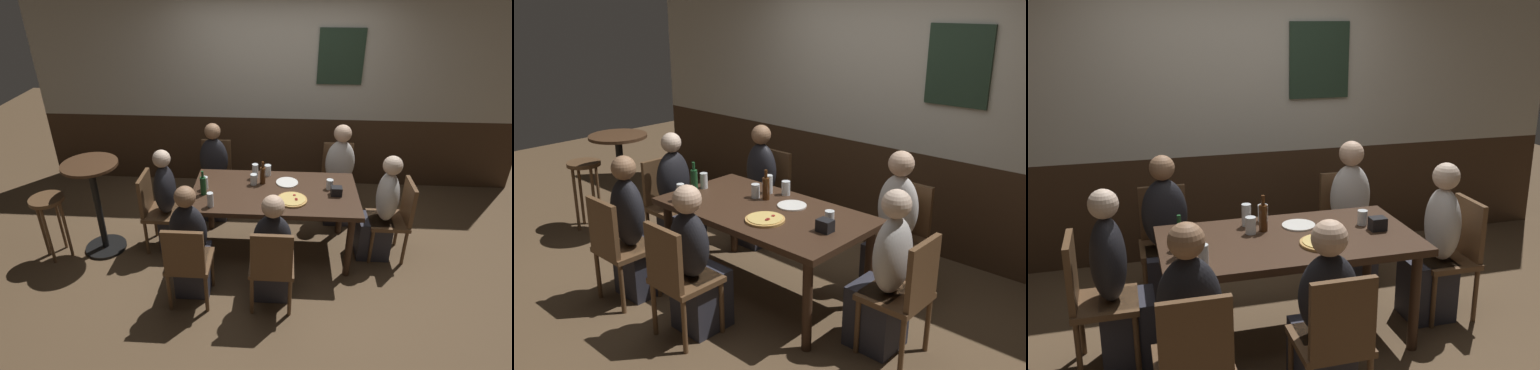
{
  "view_description": "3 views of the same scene",
  "coord_description": "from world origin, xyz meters",
  "views": [
    {
      "loc": [
        0.05,
        -3.81,
        2.91
      ],
      "look_at": [
        -0.19,
        -0.09,
        0.85
      ],
      "focal_mm": 29.87,
      "sensor_mm": 36.0,
      "label": 1
    },
    {
      "loc": [
        2.75,
        -2.91,
        2.29
      ],
      "look_at": [
        -0.01,
        0.08,
        0.91
      ],
      "focal_mm": 38.35,
      "sensor_mm": 36.0,
      "label": 2
    },
    {
      "loc": [
        -1.01,
        -3.41,
        2.13
      ],
      "look_at": [
        0.0,
        0.12,
        1.07
      ],
      "focal_mm": 40.29,
      "sensor_mm": 36.0,
      "label": 3
    }
  ],
  "objects": [
    {
      "name": "dining_table",
      "position": [
        0.0,
        0.0,
        0.66
      ],
      "size": [
        1.7,
        0.91,
        0.74
      ],
      "color": "#382316",
      "rests_on": "ground_plane"
    },
    {
      "name": "beer_glass_half",
      "position": [
        -0.09,
        0.36,
        0.8
      ],
      "size": [
        0.07,
        0.07,
        0.12
      ],
      "color": "silver",
      "rests_on": "dining_table"
    },
    {
      "name": "chair_left_near",
      "position": [
        -0.75,
        -0.87,
        0.5
      ],
      "size": [
        0.4,
        0.4,
        0.88
      ],
      "color": "brown",
      "rests_on": "ground_plane"
    },
    {
      "name": "person_head_west",
      "position": [
        -1.1,
        0.0,
        0.49
      ],
      "size": [
        0.37,
        0.34,
        1.17
      ],
      "color": "#2D2D38",
      "rests_on": "ground_plane"
    },
    {
      "name": "pint_glass_stout",
      "position": [
        -0.72,
        0.01,
        0.8
      ],
      "size": [
        0.07,
        0.07,
        0.14
      ],
      "color": "silver",
      "rests_on": "dining_table"
    },
    {
      "name": "highball_clear",
      "position": [
        -0.61,
        -0.33,
        0.8
      ],
      "size": [
        0.06,
        0.06,
        0.15
      ],
      "color": "silver",
      "rests_on": "dining_table"
    },
    {
      "name": "condiment_caddy",
      "position": [
        0.62,
        -0.04,
        0.79
      ],
      "size": [
        0.11,
        0.09,
        0.09
      ],
      "primitive_type": "cube",
      "color": "black",
      "rests_on": "dining_table"
    },
    {
      "name": "pizza",
      "position": [
        0.18,
        -0.18,
        0.75
      ],
      "size": [
        0.3,
        0.3,
        0.03
      ],
      "color": "tan",
      "rests_on": "dining_table"
    },
    {
      "name": "wall_back",
      "position": [
        0.01,
        1.65,
        1.3
      ],
      "size": [
        6.4,
        0.13,
        2.6
      ],
      "color": "#3D2819",
      "rests_on": "ground_plane"
    },
    {
      "name": "person_head_east",
      "position": [
        1.1,
        0.0,
        0.49
      ],
      "size": [
        0.37,
        0.34,
        1.17
      ],
      "color": "#2D2D38",
      "rests_on": "ground_plane"
    },
    {
      "name": "tumbler_water",
      "position": [
        -0.22,
        0.29,
        0.81
      ],
      "size": [
        0.07,
        0.07,
        0.16
      ],
      "color": "silver",
      "rests_on": "dining_table"
    },
    {
      "name": "beer_bottle_brown",
      "position": [
        -0.13,
        0.16,
        0.84
      ],
      "size": [
        0.06,
        0.06,
        0.25
      ],
      "color": "#42230F",
      "rests_on": "dining_table"
    },
    {
      "name": "pint_glass_pale",
      "position": [
        0.57,
        0.09,
        0.79
      ],
      "size": [
        0.07,
        0.07,
        0.1
      ],
      "color": "silver",
      "rests_on": "dining_table"
    },
    {
      "name": "person_left_near",
      "position": [
        -0.75,
        -0.71,
        0.5
      ],
      "size": [
        0.34,
        0.37,
        1.18
      ],
      "color": "#2D2D38",
      "rests_on": "ground_plane"
    },
    {
      "name": "chair_mid_near",
      "position": [
        0.0,
        -0.87,
        0.5
      ],
      "size": [
        0.4,
        0.4,
        0.88
      ],
      "color": "brown",
      "rests_on": "ground_plane"
    },
    {
      "name": "plate_white_large",
      "position": [
        0.13,
        0.19,
        0.75
      ],
      "size": [
        0.23,
        0.23,
        0.01
      ],
      "primitive_type": "cylinder",
      "color": "white",
      "rests_on": "dining_table"
    },
    {
      "name": "ground_plane",
      "position": [
        0.0,
        0.0,
        0.0
      ],
      "size": [
        12.0,
        12.0,
        0.0
      ],
      "primitive_type": "plane",
      "color": "brown"
    },
    {
      "name": "person_mid_near",
      "position": [
        0.0,
        -0.71,
        0.47
      ],
      "size": [
        0.34,
        0.37,
        1.12
      ],
      "color": "#2D2D38",
      "rests_on": "ground_plane"
    },
    {
      "name": "beer_bottle_green",
      "position": [
        -0.72,
        -0.1,
        0.84
      ],
      "size": [
        0.06,
        0.06,
        0.26
      ],
      "color": "#194723",
      "rests_on": "dining_table"
    },
    {
      "name": "person_left_far",
      "position": [
        -0.75,
        0.71,
        0.5
      ],
      "size": [
        0.34,
        0.37,
        1.18
      ],
      "color": "#2D2D38",
      "rests_on": "ground_plane"
    },
    {
      "name": "chair_left_far",
      "position": [
        -0.75,
        0.87,
        0.5
      ],
      "size": [
        0.4,
        0.4,
        0.88
      ],
      "color": "brown",
      "rests_on": "ground_plane"
    },
    {
      "name": "pint_glass_amber",
      "position": [
        -0.23,
        0.14,
        0.79
      ],
      "size": [
        0.07,
        0.07,
        0.12
      ],
      "color": "silver",
      "rests_on": "dining_table"
    },
    {
      "name": "chair_right_far",
      "position": [
        0.75,
        0.87,
        0.5
      ],
      "size": [
        0.4,
        0.4,
        0.88
      ],
      "color": "brown",
      "rests_on": "ground_plane"
    },
    {
      "name": "chair_head_east",
      "position": [
        1.27,
        0.0,
        0.5
      ],
      "size": [
        0.4,
        0.4,
        0.88
      ],
      "color": "brown",
      "rests_on": "ground_plane"
    },
    {
      "name": "chair_head_west",
      "position": [
        -1.27,
        0.0,
        0.5
      ],
      "size": [
        0.4,
        0.4,
        0.88
      ],
      "color": "brown",
      "rests_on": "ground_plane"
    },
    {
      "name": "person_right_far",
      "position": [
        0.75,
        0.71,
        0.51
      ],
      "size": [
        0.34,
        0.37,
        1.19
      ],
      "color": "#2D2D38",
      "rests_on": "ground_plane"
    }
  ]
}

